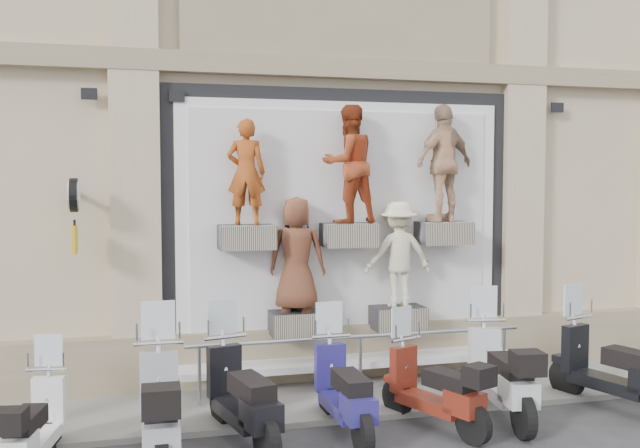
# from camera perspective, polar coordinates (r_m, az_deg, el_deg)

# --- Properties ---
(sidewalk) EXTENTS (16.00, 2.20, 0.08)m
(sidewalk) POSITION_cam_1_polar(r_m,az_deg,el_deg) (10.69, 3.07, -13.38)
(sidewalk) COLOR gray
(sidewalk) RESTS_ON ground
(building) EXTENTS (14.00, 8.60, 12.00)m
(building) POSITION_cam_1_polar(r_m,az_deg,el_deg) (15.23, -2.73, 14.34)
(building) COLOR #C0AB8C
(building) RESTS_ON ground
(shop_vitrine) EXTENTS (5.60, 0.86, 4.30)m
(shop_vitrine) POSITION_cam_1_polar(r_m,az_deg,el_deg) (10.90, 2.64, -0.24)
(shop_vitrine) COLOR black
(shop_vitrine) RESTS_ON ground
(guard_rail) EXTENTS (5.06, 0.10, 0.93)m
(guard_rail) POSITION_cam_1_polar(r_m,az_deg,el_deg) (10.49, 3.25, -11.31)
(guard_rail) COLOR #9EA0A5
(guard_rail) RESTS_ON ground
(clock_sign_bracket) EXTENTS (0.10, 0.80, 1.02)m
(clock_sign_bracket) POSITION_cam_1_polar(r_m,az_deg,el_deg) (10.13, -19.06, 1.36)
(clock_sign_bracket) COLOR black
(clock_sign_bracket) RESTS_ON ground
(scooter_b) EXTENTS (0.81, 1.77, 1.38)m
(scooter_b) POSITION_cam_1_polar(r_m,az_deg,el_deg) (8.50, -21.93, -13.57)
(scooter_b) COLOR silver
(scooter_b) RESTS_ON ground
(scooter_c) EXTENTS (0.67, 2.14, 1.73)m
(scooter_c) POSITION_cam_1_polar(r_m,az_deg,el_deg) (8.21, -12.70, -12.77)
(scooter_c) COLOR #91949D
(scooter_c) RESTS_ON ground
(scooter_d) EXTENTS (1.03, 2.11, 1.65)m
(scooter_d) POSITION_cam_1_polar(r_m,az_deg,el_deg) (8.70, -6.26, -12.01)
(scooter_d) COLOR black
(scooter_d) RESTS_ON ground
(scooter_e) EXTENTS (0.60, 1.93, 1.56)m
(scooter_e) POSITION_cam_1_polar(r_m,az_deg,el_deg) (8.98, 1.92, -11.80)
(scooter_e) COLOR navy
(scooter_e) RESTS_ON ground
(scooter_f) EXTENTS (1.17, 1.89, 1.48)m
(scooter_f) POSITION_cam_1_polar(r_m,az_deg,el_deg) (9.27, 9.08, -11.59)
(scooter_f) COLOR #621D10
(scooter_f) RESTS_ON ground
(scooter_g) EXTENTS (0.87, 2.12, 1.67)m
(scooter_g) POSITION_cam_1_polar(r_m,az_deg,el_deg) (9.82, 14.29, -10.22)
(scooter_g) COLOR #B2B6BA
(scooter_g) RESTS_ON ground
(scooter_h) EXTENTS (1.19, 2.13, 1.66)m
(scooter_h) POSITION_cam_1_polar(r_m,az_deg,el_deg) (10.63, 22.42, -9.34)
(scooter_h) COLOR black
(scooter_h) RESTS_ON ground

